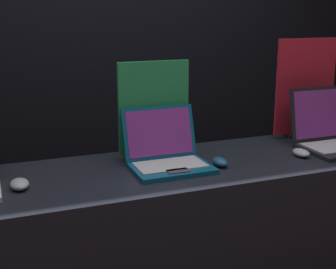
{
  "coord_description": "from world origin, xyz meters",
  "views": [
    {
      "loc": [
        -0.73,
        -1.54,
        1.56
      ],
      "look_at": [
        -0.01,
        0.31,
        1.04
      ],
      "focal_mm": 50.0,
      "sensor_mm": 36.0,
      "label": 1
    }
  ],
  "objects_px": {
    "promo_stand_middle": "(154,112)",
    "mouse_front": "(20,184)",
    "mouse_middle": "(220,162)",
    "laptop_back": "(332,135)",
    "laptop_middle": "(167,154)",
    "mouse_back": "(301,153)",
    "promo_stand_back": "(305,90)"
  },
  "relations": [
    {
      "from": "promo_stand_back",
      "to": "mouse_back",
      "type": "bearing_deg",
      "value": -127.25
    },
    {
      "from": "mouse_middle",
      "to": "promo_stand_middle",
      "type": "relative_size",
      "value": 0.22
    },
    {
      "from": "promo_stand_middle",
      "to": "mouse_middle",
      "type": "bearing_deg",
      "value": -48.18
    },
    {
      "from": "mouse_back",
      "to": "mouse_front",
      "type": "bearing_deg",
      "value": 177.66
    },
    {
      "from": "mouse_front",
      "to": "mouse_middle",
      "type": "height_order",
      "value": "mouse_middle"
    },
    {
      "from": "promo_stand_middle",
      "to": "mouse_back",
      "type": "bearing_deg",
      "value": -21.95
    },
    {
      "from": "laptop_back",
      "to": "mouse_front",
      "type": "bearing_deg",
      "value": -179.25
    },
    {
      "from": "mouse_front",
      "to": "laptop_back",
      "type": "bearing_deg",
      "value": 0.75
    },
    {
      "from": "mouse_front",
      "to": "mouse_back",
      "type": "bearing_deg",
      "value": -2.34
    },
    {
      "from": "promo_stand_back",
      "to": "mouse_front",
      "type": "bearing_deg",
      "value": -170.23
    },
    {
      "from": "mouse_front",
      "to": "laptop_middle",
      "type": "xyz_separation_m",
      "value": [
        0.63,
        0.04,
        0.04
      ]
    },
    {
      "from": "mouse_front",
      "to": "laptop_back",
      "type": "relative_size",
      "value": 0.3
    },
    {
      "from": "mouse_middle",
      "to": "laptop_back",
      "type": "distance_m",
      "value": 0.67
    },
    {
      "from": "promo_stand_middle",
      "to": "mouse_back",
      "type": "distance_m",
      "value": 0.73
    },
    {
      "from": "promo_stand_back",
      "to": "promo_stand_middle",
      "type": "bearing_deg",
      "value": -176.61
    },
    {
      "from": "mouse_middle",
      "to": "mouse_front",
      "type": "bearing_deg",
      "value": 177.31
    },
    {
      "from": "laptop_middle",
      "to": "promo_stand_back",
      "type": "xyz_separation_m",
      "value": [
        0.89,
        0.22,
        0.2
      ]
    },
    {
      "from": "promo_stand_middle",
      "to": "promo_stand_back",
      "type": "bearing_deg",
      "value": 3.39
    },
    {
      "from": "mouse_front",
      "to": "mouse_middle",
      "type": "xyz_separation_m",
      "value": [
        0.86,
        -0.04,
        0.0
      ]
    },
    {
      "from": "laptop_middle",
      "to": "mouse_back",
      "type": "height_order",
      "value": "laptop_middle"
    },
    {
      "from": "promo_stand_middle",
      "to": "laptop_back",
      "type": "bearing_deg",
      "value": -12.04
    },
    {
      "from": "promo_stand_back",
      "to": "laptop_middle",
      "type": "bearing_deg",
      "value": -166.18
    },
    {
      "from": "promo_stand_middle",
      "to": "mouse_front",
      "type": "bearing_deg",
      "value": -161.69
    },
    {
      "from": "laptop_middle",
      "to": "mouse_back",
      "type": "relative_size",
      "value": 3.35
    },
    {
      "from": "mouse_front",
      "to": "mouse_middle",
      "type": "relative_size",
      "value": 1.1
    },
    {
      "from": "mouse_front",
      "to": "promo_stand_middle",
      "type": "height_order",
      "value": "promo_stand_middle"
    },
    {
      "from": "laptop_middle",
      "to": "mouse_back",
      "type": "xyz_separation_m",
      "value": [
        0.65,
        -0.1,
        -0.04
      ]
    },
    {
      "from": "laptop_middle",
      "to": "mouse_back",
      "type": "distance_m",
      "value": 0.66
    },
    {
      "from": "mouse_middle",
      "to": "mouse_back",
      "type": "distance_m",
      "value": 0.43
    },
    {
      "from": "mouse_front",
      "to": "promo_stand_middle",
      "type": "relative_size",
      "value": 0.24
    },
    {
      "from": "laptop_back",
      "to": "laptop_middle",
      "type": "bearing_deg",
      "value": 178.48
    },
    {
      "from": "mouse_back",
      "to": "promo_stand_back",
      "type": "bearing_deg",
      "value": 52.75
    }
  ]
}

